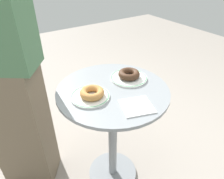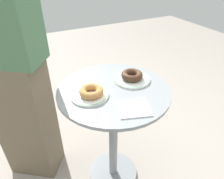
{
  "view_description": "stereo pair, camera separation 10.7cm",
  "coord_description": "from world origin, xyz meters",
  "px_view_note": "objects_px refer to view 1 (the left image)",
  "views": [
    {
      "loc": [
        -0.52,
        -0.77,
        1.36
      ],
      "look_at": [
        -0.02,
        -0.02,
        0.76
      ],
      "focal_mm": 32.89,
      "sensor_mm": 36.0,
      "label": 1
    },
    {
      "loc": [
        -0.42,
        -0.83,
        1.36
      ],
      "look_at": [
        -0.02,
        -0.02,
        0.76
      ],
      "focal_mm": 32.89,
      "sensor_mm": 36.0,
      "label": 2
    }
  ],
  "objects_px": {
    "cafe_table": "(113,124)",
    "plate_right": "(129,78)",
    "plate_left": "(90,97)",
    "donut_chocolate": "(129,74)",
    "person_figure": "(4,76)",
    "paper_napkin": "(137,106)",
    "donut_old_fashioned": "(92,93)"
  },
  "relations": [
    {
      "from": "donut_chocolate",
      "to": "paper_napkin",
      "type": "distance_m",
      "value": 0.27
    },
    {
      "from": "plate_right",
      "to": "donut_chocolate",
      "type": "xyz_separation_m",
      "value": [
        0.0,
        0.0,
        0.02
      ]
    },
    {
      "from": "plate_left",
      "to": "cafe_table",
      "type": "bearing_deg",
      "value": 1.55
    },
    {
      "from": "donut_old_fashioned",
      "to": "plate_left",
      "type": "bearing_deg",
      "value": 150.68
    },
    {
      "from": "plate_left",
      "to": "person_figure",
      "type": "bearing_deg",
      "value": 134.13
    },
    {
      "from": "plate_right",
      "to": "person_figure",
      "type": "height_order",
      "value": "person_figure"
    },
    {
      "from": "plate_left",
      "to": "donut_chocolate",
      "type": "relative_size",
      "value": 1.6
    },
    {
      "from": "paper_napkin",
      "to": "plate_right",
      "type": "bearing_deg",
      "value": 60.66
    },
    {
      "from": "person_figure",
      "to": "plate_left",
      "type": "bearing_deg",
      "value": -45.87
    },
    {
      "from": "paper_napkin",
      "to": "donut_chocolate",
      "type": "bearing_deg",
      "value": 60.66
    },
    {
      "from": "donut_old_fashioned",
      "to": "person_figure",
      "type": "relative_size",
      "value": 0.07
    },
    {
      "from": "cafe_table",
      "to": "donut_old_fashioned",
      "type": "distance_m",
      "value": 0.31
    },
    {
      "from": "cafe_table",
      "to": "plate_left",
      "type": "bearing_deg",
      "value": -178.45
    },
    {
      "from": "plate_right",
      "to": "person_figure",
      "type": "xyz_separation_m",
      "value": [
        -0.61,
        0.3,
        0.06
      ]
    },
    {
      "from": "paper_napkin",
      "to": "plate_left",
      "type": "bearing_deg",
      "value": 128.13
    },
    {
      "from": "donut_chocolate",
      "to": "paper_napkin",
      "type": "bearing_deg",
      "value": -119.34
    },
    {
      "from": "cafe_table",
      "to": "donut_old_fashioned",
      "type": "height_order",
      "value": "donut_old_fashioned"
    },
    {
      "from": "donut_chocolate",
      "to": "person_figure",
      "type": "distance_m",
      "value": 0.68
    },
    {
      "from": "plate_right",
      "to": "donut_old_fashioned",
      "type": "height_order",
      "value": "donut_old_fashioned"
    },
    {
      "from": "donut_chocolate",
      "to": "person_figure",
      "type": "height_order",
      "value": "person_figure"
    },
    {
      "from": "plate_left",
      "to": "donut_old_fashioned",
      "type": "relative_size",
      "value": 1.62
    },
    {
      "from": "cafe_table",
      "to": "plate_left",
      "type": "distance_m",
      "value": 0.3
    },
    {
      "from": "donut_chocolate",
      "to": "donut_old_fashioned",
      "type": "bearing_deg",
      "value": -169.86
    },
    {
      "from": "plate_left",
      "to": "plate_right",
      "type": "xyz_separation_m",
      "value": [
        0.28,
        0.04,
        0.0
      ]
    },
    {
      "from": "donut_chocolate",
      "to": "paper_napkin",
      "type": "height_order",
      "value": "donut_chocolate"
    },
    {
      "from": "plate_left",
      "to": "person_figure",
      "type": "height_order",
      "value": "person_figure"
    },
    {
      "from": "cafe_table",
      "to": "person_figure",
      "type": "relative_size",
      "value": 0.45
    },
    {
      "from": "cafe_table",
      "to": "paper_napkin",
      "type": "bearing_deg",
      "value": -87.42
    },
    {
      "from": "plate_left",
      "to": "plate_right",
      "type": "distance_m",
      "value": 0.28
    },
    {
      "from": "plate_left",
      "to": "donut_chocolate",
      "type": "distance_m",
      "value": 0.28
    },
    {
      "from": "cafe_table",
      "to": "plate_right",
      "type": "distance_m",
      "value": 0.3
    },
    {
      "from": "plate_right",
      "to": "donut_old_fashioned",
      "type": "distance_m",
      "value": 0.28
    }
  ]
}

